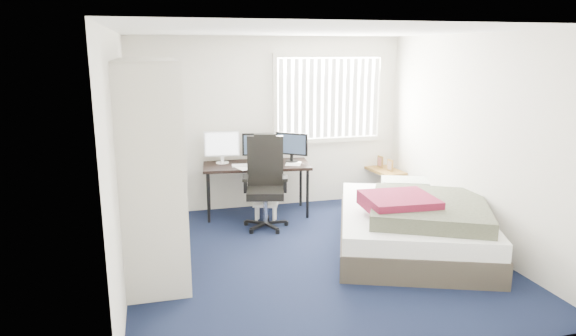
# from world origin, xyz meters

# --- Properties ---
(ground) EXTENTS (4.20, 4.20, 0.00)m
(ground) POSITION_xyz_m (0.00, 0.00, 0.00)
(ground) COLOR black
(ground) RESTS_ON ground
(room_shell) EXTENTS (4.20, 4.20, 4.20)m
(room_shell) POSITION_xyz_m (0.00, 0.00, 1.51)
(room_shell) COLOR silver
(room_shell) RESTS_ON ground
(window_assembly) EXTENTS (1.72, 0.09, 1.32)m
(window_assembly) POSITION_xyz_m (0.90, 2.04, 1.60)
(window_assembly) COLOR white
(window_assembly) RESTS_ON ground
(closet) EXTENTS (0.64, 1.84, 2.22)m
(closet) POSITION_xyz_m (-1.67, 0.27, 1.35)
(closet) COLOR beige
(closet) RESTS_ON ground
(desk) EXTENTS (1.56, 0.87, 1.19)m
(desk) POSITION_xyz_m (-0.27, 1.75, 0.77)
(desk) COLOR black
(desk) RESTS_ON ground
(office_chair) EXTENTS (0.69, 0.69, 1.23)m
(office_chair) POSITION_xyz_m (-0.27, 1.20, 0.47)
(office_chair) COLOR black
(office_chair) RESTS_ON ground
(footstool) EXTENTS (0.40, 0.36, 0.27)m
(footstool) POSITION_xyz_m (-0.23, 1.37, 0.21)
(footstool) COLOR white
(footstool) RESTS_ON ground
(nightstand) EXTENTS (0.46, 0.78, 0.69)m
(nightstand) POSITION_xyz_m (1.75, 1.85, 0.45)
(nightstand) COLOR brown
(nightstand) RESTS_ON ground
(bed) EXTENTS (2.37, 2.68, 0.73)m
(bed) POSITION_xyz_m (1.25, -0.02, 0.30)
(bed) COLOR #3B342A
(bed) RESTS_ON ground
(pine_box) EXTENTS (0.48, 0.38, 0.33)m
(pine_box) POSITION_xyz_m (-1.65, 0.06, 0.16)
(pine_box) COLOR tan
(pine_box) RESTS_ON ground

